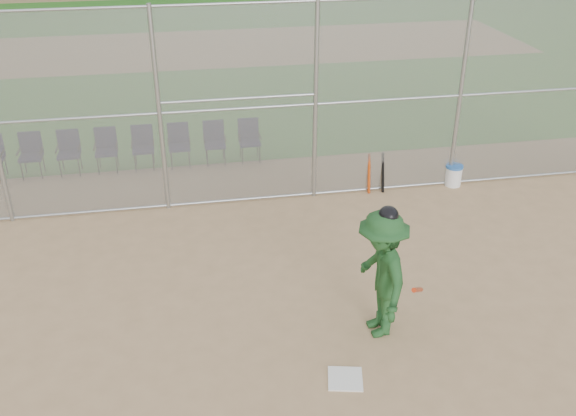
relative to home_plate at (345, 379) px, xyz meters
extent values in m
plane|color=tan|center=(-0.25, 0.43, -0.01)|extent=(100.00, 100.00, 0.00)
plane|color=#2C6F21|center=(-0.25, 18.43, 0.00)|extent=(100.00, 100.00, 0.00)
plane|color=tan|center=(-0.25, 18.43, 0.00)|extent=(24.00, 24.00, 0.00)
cube|color=gray|center=(-0.25, 5.43, 1.99)|extent=(16.00, 0.02, 4.00)
cylinder|color=#9EA3A8|center=(-0.25, 5.43, 3.94)|extent=(16.00, 0.05, 0.05)
cube|color=white|center=(0.00, 0.00, 0.00)|extent=(0.55, 0.55, 0.02)
imported|color=#1F4D22|center=(0.72, 0.93, 0.98)|extent=(0.78, 1.30, 1.98)
ellipsoid|color=black|center=(0.72, 0.93, 1.94)|extent=(0.27, 0.30, 0.23)
cylinder|color=red|center=(1.12, 0.53, 0.94)|extent=(0.45, 0.67, 0.51)
cylinder|color=white|center=(3.82, 5.39, 0.19)|extent=(0.35, 0.35, 0.41)
cylinder|color=#2961B3|center=(3.82, 5.39, 0.43)|extent=(0.37, 0.37, 0.05)
cylinder|color=#D84C14|center=(1.93, 5.40, 0.41)|extent=(0.06, 0.21, 0.85)
cylinder|color=black|center=(2.23, 5.40, 0.41)|extent=(0.06, 0.24, 0.84)
camera|label=1|loc=(-1.92, -6.27, 6.04)|focal=40.00mm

